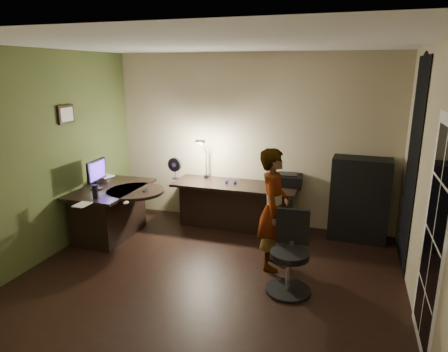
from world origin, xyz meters
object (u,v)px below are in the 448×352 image
(desk_right, at_px, (235,206))
(office_chair, at_px, (290,254))
(monitor, at_px, (96,178))
(desk_left, at_px, (113,212))
(person, at_px, (273,209))
(cabinet, at_px, (359,199))

(desk_right, bearing_deg, office_chair, -55.66)
(monitor, distance_m, office_chair, 3.01)
(desk_left, distance_m, person, 2.49)
(desk_left, relative_size, person, 0.86)
(cabinet, bearing_deg, desk_right, -172.71)
(cabinet, bearing_deg, person, -127.33)
(desk_left, bearing_deg, office_chair, -15.56)
(desk_left, relative_size, office_chair, 1.44)
(person, bearing_deg, office_chair, -154.50)
(desk_left, distance_m, monitor, 0.58)
(office_chair, relative_size, person, 0.60)
(desk_right, relative_size, monitor, 4.16)
(office_chair, bearing_deg, cabinet, 65.67)
(cabinet, height_order, monitor, cabinet)
(person, bearing_deg, cabinet, -42.99)
(desk_right, distance_m, person, 1.41)
(cabinet, xyz_separation_m, office_chair, (-0.73, -1.78, -0.15))
(desk_right, xyz_separation_m, monitor, (-1.79, -1.00, 0.56))
(monitor, xyz_separation_m, office_chair, (2.91, -0.63, -0.47))
(person, bearing_deg, desk_right, 33.98)
(person, bearing_deg, monitor, 85.23)
(desk_left, height_order, desk_right, desk_left)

